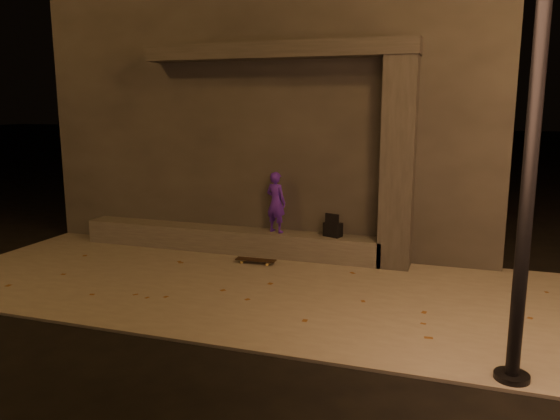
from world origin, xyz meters
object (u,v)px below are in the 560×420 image
(column, at_px, (398,164))
(skateboarder, at_px, (276,202))
(backpack, at_px, (333,228))
(skateboard, at_px, (256,260))

(column, height_order, skateboarder, column)
(backpack, height_order, skateboard, backpack)
(column, bearing_deg, skateboarder, 180.00)
(column, height_order, backpack, column)
(column, distance_m, skateboarder, 2.34)
(skateboarder, distance_m, backpack, 1.17)
(skateboarder, bearing_deg, backpack, -160.52)
(backpack, bearing_deg, column, 19.79)
(skateboard, bearing_deg, backpack, 25.20)
(column, relative_size, backpack, 8.27)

